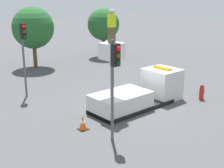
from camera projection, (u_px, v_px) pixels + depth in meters
name	position (u px, v px, depth m)	size (l,w,h in m)	color
ground_plane	(132.00, 108.00, 19.03)	(120.00, 120.00, 0.00)	#4C4C4F
bucket_truck	(139.00, 93.00, 19.17)	(6.36, 2.18, 4.17)	black
worker	(112.00, 26.00, 16.56)	(0.40, 0.26, 1.75)	brown
traffic_light_pole	(114.00, 71.00, 13.82)	(0.34, 0.57, 4.82)	#515156
traffic_light_across	(23.00, 44.00, 20.07)	(0.34, 0.57, 5.05)	#515156
fire_hydrant	(202.00, 92.00, 20.37)	(0.54, 0.30, 1.03)	#B2231E
traffic_cone_rear	(83.00, 123.00, 15.96)	(0.49, 0.49, 0.77)	black
tree_left_bg	(33.00, 28.00, 28.00)	(3.76, 3.76, 5.58)	brown
tree_right_bg	(103.00, 24.00, 32.90)	(3.37, 3.37, 5.19)	brown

